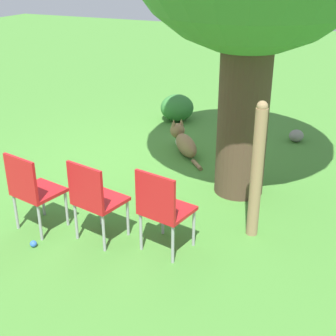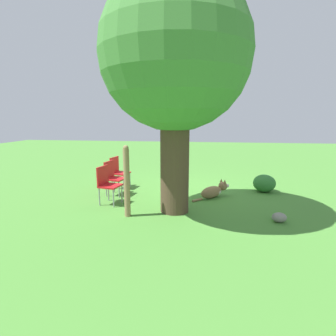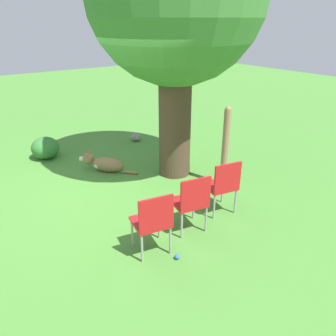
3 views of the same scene
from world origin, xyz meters
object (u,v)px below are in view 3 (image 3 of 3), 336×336
fence_post (225,147)px  red_chair_0 (153,220)px  tennis_ball (177,257)px  dog (103,163)px  red_chair_1 (191,200)px  red_chair_2 (223,184)px

fence_post → red_chair_0: fence_post is taller
tennis_ball → dog: bearing=172.4°
red_chair_1 → tennis_ball: red_chair_1 is taller
dog → tennis_ball: size_ratio=13.47×
red_chair_1 → tennis_ball: 0.79m
dog → red_chair_2: red_chair_2 is taller
dog → fence_post: size_ratio=0.64×
red_chair_2 → tennis_ball: (0.47, -1.20, -0.47)m
red_chair_2 → red_chair_1: bearing=109.3°
dog → red_chair_2: (2.46, 0.81, 0.34)m
dog → red_chair_1: (2.56, 0.12, 0.34)m
red_chair_1 → fence_post: bearing=-49.8°
fence_post → tennis_ball: (1.15, -1.92, -0.69)m
dog → red_chair_1: 2.58m
dog → red_chair_0: red_chair_0 is taller
red_chair_2 → tennis_ball: 1.37m
red_chair_0 → red_chair_1: (-0.10, 0.69, 0.00)m
fence_post → red_chair_1: 1.62m
fence_post → red_chair_1: fence_post is taller
dog → red_chair_0: bearing=125.6°
red_chair_0 → tennis_ball: red_chair_0 is taller
dog → tennis_ball: 2.96m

